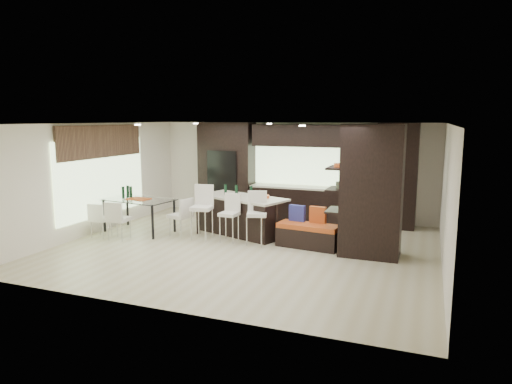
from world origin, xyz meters
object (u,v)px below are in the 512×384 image
at_px(chair_near, 119,222).
at_px(stool_right, 257,224).
at_px(kitchen_island, 242,215).
at_px(stool_mid, 229,223).
at_px(stool_left, 202,218).
at_px(chair_far, 101,221).
at_px(bench, 308,236).
at_px(chair_end, 180,218).
at_px(floor_vase, 352,220).
at_px(dining_table, 139,215).

bearing_deg(chair_near, stool_right, 8.99).
xyz_separation_m(kitchen_island, stool_mid, (0.00, -0.78, -0.02)).
bearing_deg(chair_near, kitchen_island, 27.54).
distance_m(stool_left, stool_mid, 0.69).
distance_m(chair_near, chair_far, 0.54).
bearing_deg(bench, stool_mid, -166.64).
xyz_separation_m(chair_near, chair_end, (1.17, 0.79, 0.01)).
height_order(floor_vase, chair_end, floor_vase).
bearing_deg(bench, stool_right, -162.06).
xyz_separation_m(stool_mid, dining_table, (-2.49, 0.06, -0.03)).
bearing_deg(kitchen_island, chair_near, -129.12).
relative_size(stool_left, dining_table, 0.60).
height_order(floor_vase, chair_near, floor_vase).
bearing_deg(dining_table, stool_left, 4.56).
bearing_deg(floor_vase, bench, -145.80).
relative_size(bench, chair_near, 1.63).
xyz_separation_m(dining_table, chair_far, (-0.54, -0.77, -0.03)).
relative_size(kitchen_island, floor_vase, 2.01).
xyz_separation_m(kitchen_island, bench, (1.81, -0.58, -0.20)).
xyz_separation_m(stool_left, floor_vase, (3.36, 0.81, 0.04)).
xyz_separation_m(kitchen_island, chair_end, (-1.31, -0.72, -0.03)).
distance_m(stool_mid, chair_far, 3.11).
bearing_deg(kitchen_island, dining_table, -144.27).
xyz_separation_m(stool_right, bench, (1.13, 0.22, -0.22)).
relative_size(bench, chair_end, 1.59).
distance_m(stool_left, stool_right, 1.37).
xyz_separation_m(stool_right, floor_vase, (1.99, 0.80, 0.07)).
bearing_deg(stool_left, stool_right, -9.25).
distance_m(floor_vase, chair_near, 5.38).
height_order(stool_right, chair_far, stool_right).
bearing_deg(chair_end, floor_vase, -66.71).
height_order(bench, chair_near, chair_near).
relative_size(bench, floor_vase, 1.23).
xyz_separation_m(floor_vase, chair_far, (-5.70, -1.50, -0.17)).
height_order(stool_left, dining_table, stool_left).
height_order(bench, chair_far, chair_far).
height_order(stool_left, stool_mid, stool_left).
bearing_deg(floor_vase, chair_end, -169.70).
height_order(kitchen_island, chair_near, kitchen_island).
bearing_deg(chair_far, dining_table, 51.98).
relative_size(kitchen_island, chair_near, 2.65).
xyz_separation_m(stool_right, chair_far, (-3.71, -0.70, -0.10)).
height_order(stool_right, floor_vase, floor_vase).
bearing_deg(bench, chair_near, -160.65).
xyz_separation_m(stool_right, chair_end, (-2.00, 0.07, -0.06)).
bearing_deg(stool_right, kitchen_island, 112.67).
distance_m(kitchen_island, stool_right, 1.05).
xyz_separation_m(stool_left, dining_table, (-1.80, 0.09, -0.10)).
distance_m(stool_mid, chair_near, 2.60).
xyz_separation_m(stool_left, bench, (2.50, 0.23, -0.25)).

